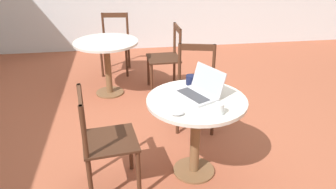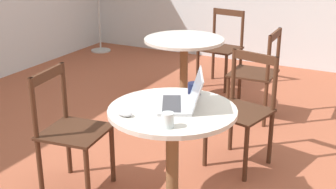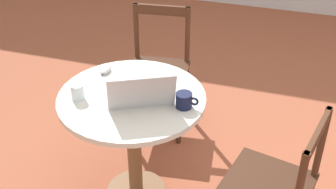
# 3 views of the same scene
# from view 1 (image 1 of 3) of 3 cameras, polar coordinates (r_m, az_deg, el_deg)

# --- Properties ---
(ground_plane) EXTENTS (16.00, 16.00, 0.00)m
(ground_plane) POSITION_cam_1_polar(r_m,az_deg,el_deg) (3.52, 1.85, -7.40)
(ground_plane) COLOR #9E5138
(cafe_table_near) EXTENTS (0.82, 0.82, 0.73)m
(cafe_table_near) POSITION_cam_1_polar(r_m,az_deg,el_deg) (2.74, 4.92, -3.54)
(cafe_table_near) COLOR brown
(cafe_table_near) RESTS_ON ground_plane
(cafe_table_mid) EXTENTS (0.82, 0.82, 0.73)m
(cafe_table_mid) POSITION_cam_1_polar(r_m,az_deg,el_deg) (4.34, -10.64, 7.25)
(cafe_table_mid) COLOR brown
(cafe_table_mid) RESTS_ON ground_plane
(chair_near_back) EXTENTS (0.48, 0.48, 0.89)m
(chair_near_back) POSITION_cam_1_polar(r_m,az_deg,el_deg) (2.67, -11.01, -8.10)
(chair_near_back) COLOR #472819
(chair_near_back) RESTS_ON ground_plane
(chair_near_right) EXTENTS (0.51, 0.51, 0.89)m
(chair_near_right) POSITION_cam_1_polar(r_m,az_deg,el_deg) (3.57, 4.86, 1.33)
(chair_near_right) COLOR #472819
(chair_near_right) RESTS_ON ground_plane
(chair_mid_right) EXTENTS (0.47, 0.47, 0.89)m
(chair_mid_right) POSITION_cam_1_polar(r_m,az_deg,el_deg) (5.17, -9.19, 8.78)
(chair_mid_right) COLOR #472819
(chair_mid_right) RESTS_ON ground_plane
(chair_mid_front) EXTENTS (0.44, 0.44, 0.89)m
(chair_mid_front) POSITION_cam_1_polar(r_m,az_deg,el_deg) (4.44, -0.25, 6.32)
(chair_mid_front) COLOR #472819
(chair_mid_front) RESTS_ON ground_plane
(laptop) EXTENTS (0.44, 0.41, 0.22)m
(laptop) POSITION_cam_1_polar(r_m,az_deg,el_deg) (2.72, 5.47, 0.73)
(laptop) COLOR #B7B7BC
(laptop) RESTS_ON cafe_table_near
(mouse) EXTENTS (0.06, 0.10, 0.03)m
(mouse) POSITION_cam_1_polar(r_m,az_deg,el_deg) (2.42, 1.71, -3.27)
(mouse) COLOR #B7B7BC
(mouse) RESTS_ON cafe_table_near
(mug) EXTENTS (0.12, 0.09, 0.08)m
(mug) POSITION_cam_1_polar(r_m,az_deg,el_deg) (2.93, 3.98, 2.58)
(mug) COLOR #141938
(mug) RESTS_ON cafe_table_near
(drinking_glass) EXTENTS (0.07, 0.07, 0.09)m
(drinking_glass) POSITION_cam_1_polar(r_m,az_deg,el_deg) (2.45, 8.94, -2.46)
(drinking_glass) COLOR silver
(drinking_glass) RESTS_ON cafe_table_near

